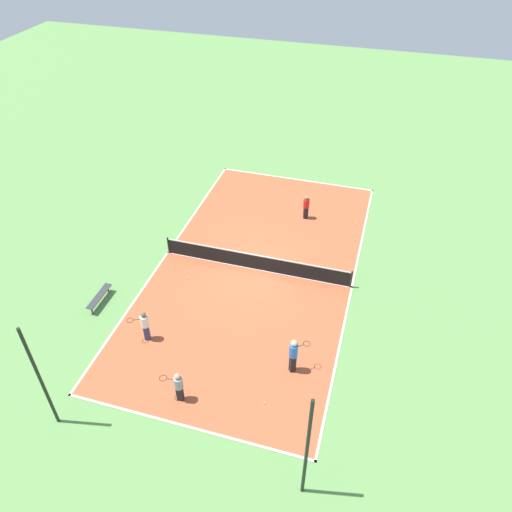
# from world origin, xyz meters

# --- Properties ---
(ground_plane) EXTENTS (80.00, 80.00, 0.00)m
(ground_plane) POSITION_xyz_m (0.00, 0.00, 0.00)
(ground_plane) COLOR #60934C
(court_surface) EXTENTS (10.21, 19.39, 0.02)m
(court_surface) POSITION_xyz_m (0.00, 0.00, 0.01)
(court_surface) COLOR #B75633
(court_surface) RESTS_ON ground_plane
(tennis_net) EXTENTS (10.01, 0.10, 1.01)m
(tennis_net) POSITION_xyz_m (0.00, 0.00, 0.53)
(tennis_net) COLOR black
(tennis_net) RESTS_ON court_surface
(bench) EXTENTS (0.36, 1.84, 0.45)m
(bench) POSITION_xyz_m (6.58, 4.52, 0.39)
(bench) COLOR #333338
(bench) RESTS_ON ground_plane
(player_near_white) EXTENTS (0.98, 0.70, 1.66)m
(player_near_white) POSITION_xyz_m (3.34, 6.01, 0.98)
(player_near_white) COLOR navy
(player_near_white) RESTS_ON court_surface
(player_baseline_gray) EXTENTS (0.96, 0.42, 1.58)m
(player_baseline_gray) POSITION_xyz_m (0.66, 8.57, 0.92)
(player_baseline_gray) COLOR black
(player_baseline_gray) RESTS_ON court_surface
(player_coach_red) EXTENTS (0.49, 0.49, 1.52)m
(player_coach_red) POSITION_xyz_m (-1.52, -5.37, 0.88)
(player_coach_red) COLOR black
(player_coach_red) RESTS_ON court_surface
(player_near_blue) EXTENTS (0.93, 0.84, 1.85)m
(player_near_blue) POSITION_xyz_m (-3.33, 5.90, 1.10)
(player_near_blue) COLOR black
(player_near_blue) RESTS_ON court_surface
(tennis_ball_near_net) EXTENTS (0.07, 0.07, 0.07)m
(tennis_ball_near_net) POSITION_xyz_m (-2.64, 7.82, 0.06)
(tennis_ball_near_net) COLOR #CCE033
(tennis_ball_near_net) RESTS_ON court_surface
(tennis_ball_midcourt) EXTENTS (0.07, 0.07, 0.07)m
(tennis_ball_midcourt) POSITION_xyz_m (3.18, 1.73, 0.06)
(tennis_ball_midcourt) COLOR #CCE033
(tennis_ball_midcourt) RESTS_ON court_surface
(tennis_ball_far_baseline) EXTENTS (0.07, 0.07, 0.07)m
(tennis_ball_far_baseline) POSITION_xyz_m (-4.52, -5.52, 0.06)
(tennis_ball_far_baseline) COLOR #CCE033
(tennis_ball_far_baseline) RESTS_ON court_surface
(tennis_ball_left_sideline) EXTENTS (0.07, 0.07, 0.07)m
(tennis_ball_left_sideline) POSITION_xyz_m (-4.72, -3.96, 0.06)
(tennis_ball_left_sideline) COLOR #CCE033
(tennis_ball_left_sideline) RESTS_ON court_surface
(fence_post_back_left) EXTENTS (0.12, 0.12, 5.23)m
(fence_post_back_left) POSITION_xyz_m (-4.81, 10.80, 2.62)
(fence_post_back_left) COLOR black
(fence_post_back_left) RESTS_ON ground_plane
(fence_post_back_right) EXTENTS (0.12, 0.12, 5.23)m
(fence_post_back_right) POSITION_xyz_m (4.81, 10.80, 2.62)
(fence_post_back_right) COLOR black
(fence_post_back_right) RESTS_ON ground_plane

